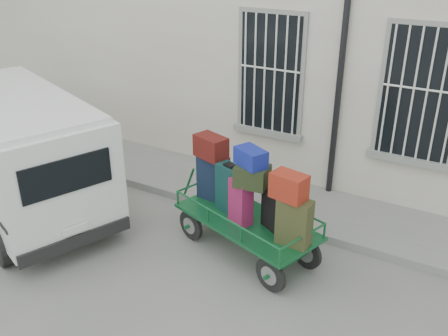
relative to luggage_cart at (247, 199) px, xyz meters
name	(u,v)px	position (x,y,z in m)	size (l,w,h in m)	color
ground	(208,260)	(-0.40, -0.51, -0.96)	(80.00, 80.00, 0.00)	#63625E
building	(337,17)	(-0.40, 4.99, 2.04)	(24.00, 5.15, 6.00)	beige
sidewalk	(268,198)	(-0.40, 1.69, -0.88)	(24.00, 1.70, 0.15)	gray
luggage_cart	(247,199)	(0.00, 0.00, 0.00)	(2.78, 1.72, 1.85)	black
van	(20,148)	(-4.08, -0.79, 0.30)	(4.67, 3.26, 2.19)	white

